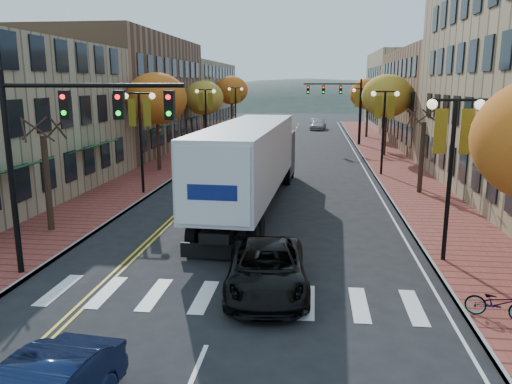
% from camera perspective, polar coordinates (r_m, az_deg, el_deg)
% --- Properties ---
extents(ground, '(200.00, 200.00, 0.00)m').
position_cam_1_polar(ground, '(14.18, -4.89, -15.30)').
color(ground, black).
rests_on(ground, ground).
extents(sidewalk_left, '(4.00, 85.00, 0.15)m').
position_cam_1_polar(sidewalk_left, '(46.73, -7.85, 4.22)').
color(sidewalk_left, brown).
rests_on(sidewalk_left, ground).
extents(sidewalk_right, '(4.00, 85.00, 0.15)m').
position_cam_1_polar(sidewalk_right, '(45.72, 14.62, 3.76)').
color(sidewalk_right, brown).
rests_on(sidewalk_right, ground).
extents(building_left_mid, '(12.00, 24.00, 11.00)m').
position_cam_1_polar(building_left_mid, '(52.14, -15.75, 10.70)').
color(building_left_mid, brown).
rests_on(building_left_mid, ground).
extents(building_left_far, '(12.00, 26.00, 9.50)m').
position_cam_1_polar(building_left_far, '(75.90, -8.51, 10.82)').
color(building_left_far, '#9E8966').
rests_on(building_left_far, ground).
extents(building_right_mid, '(15.00, 24.00, 10.00)m').
position_cam_1_polar(building_right_mid, '(56.60, 23.28, 9.75)').
color(building_right_mid, brown).
rests_on(building_right_mid, ground).
extents(building_right_far, '(15.00, 20.00, 11.00)m').
position_cam_1_polar(building_right_far, '(77.95, 18.73, 10.90)').
color(building_right_far, '#9E8966').
rests_on(building_right_far, ground).
extents(tree_left_a, '(0.28, 0.28, 4.20)m').
position_cam_1_polar(tree_left_a, '(23.78, -22.73, 0.90)').
color(tree_left_a, '#382619').
rests_on(tree_left_a, sidewalk_left).
extents(tree_left_b, '(4.48, 4.48, 7.21)m').
position_cam_1_polar(tree_left_b, '(38.13, -11.29, 10.40)').
color(tree_left_b, '#382619').
rests_on(tree_left_b, sidewalk_left).
extents(tree_left_c, '(4.16, 4.16, 6.69)m').
position_cam_1_polar(tree_left_c, '(53.59, -5.99, 10.64)').
color(tree_left_c, '#382619').
rests_on(tree_left_c, sidewalk_left).
extents(tree_left_d, '(4.61, 4.61, 7.42)m').
position_cam_1_polar(tree_left_d, '(71.26, -2.81, 11.53)').
color(tree_left_d, '#382619').
rests_on(tree_left_d, sidewalk_left).
extents(tree_right_b, '(0.28, 0.28, 4.20)m').
position_cam_1_polar(tree_right_b, '(31.27, 18.39, 3.76)').
color(tree_right_b, '#382619').
rests_on(tree_right_b, sidewalk_right).
extents(tree_right_c, '(4.48, 4.48, 7.21)m').
position_cam_1_polar(tree_right_c, '(46.75, 14.73, 10.55)').
color(tree_right_c, '#382619').
rests_on(tree_right_c, sidewalk_right).
extents(tree_right_d, '(4.35, 4.35, 7.00)m').
position_cam_1_polar(tree_right_d, '(62.64, 12.71, 10.86)').
color(tree_right_d, '#382619').
rests_on(tree_right_d, sidewalk_right).
extents(lamp_left_b, '(1.96, 0.36, 6.05)m').
position_cam_1_polar(lamp_left_b, '(30.14, -13.11, 7.68)').
color(lamp_left_b, black).
rests_on(lamp_left_b, ground).
extents(lamp_left_c, '(1.96, 0.36, 6.05)m').
position_cam_1_polar(lamp_left_c, '(47.44, -5.77, 9.52)').
color(lamp_left_c, black).
rests_on(lamp_left_c, ground).
extents(lamp_left_d, '(1.96, 0.36, 6.05)m').
position_cam_1_polar(lamp_left_d, '(65.13, -2.35, 10.31)').
color(lamp_left_d, black).
rests_on(lamp_left_d, ground).
extents(lamp_right_a, '(1.96, 0.36, 6.05)m').
position_cam_1_polar(lamp_right_a, '(19.08, 21.51, 4.63)').
color(lamp_right_a, black).
rests_on(lamp_right_a, ground).
extents(lamp_right_b, '(1.96, 0.36, 6.05)m').
position_cam_1_polar(lamp_right_b, '(36.70, 14.43, 8.39)').
color(lamp_right_b, black).
rests_on(lamp_right_b, ground).
extents(lamp_right_c, '(1.96, 0.36, 6.05)m').
position_cam_1_polar(lamp_right_c, '(54.57, 11.93, 9.67)').
color(lamp_right_c, black).
rests_on(lamp_right_c, ground).
extents(traffic_mast_near, '(6.10, 0.35, 7.00)m').
position_cam_1_polar(traffic_mast_near, '(17.38, -21.25, 6.06)').
color(traffic_mast_near, black).
rests_on(traffic_mast_near, ground).
extents(traffic_mast_far, '(6.10, 0.34, 7.00)m').
position_cam_1_polar(traffic_mast_far, '(54.40, 9.80, 10.42)').
color(traffic_mast_far, black).
rests_on(traffic_mast_far, ground).
extents(semi_truck, '(3.73, 18.48, 4.59)m').
position_cam_1_polar(semi_truck, '(26.54, -0.29, 3.91)').
color(semi_truck, black).
rests_on(semi_truck, ground).
extents(black_suv, '(3.01, 5.67, 1.52)m').
position_cam_1_polar(black_suv, '(16.15, 1.22, -8.75)').
color(black_suv, black).
rests_on(black_suv, ground).
extents(car_far_white, '(1.70, 3.90, 1.31)m').
position_cam_1_polar(car_far_white, '(66.55, 1.83, 7.22)').
color(car_far_white, white).
rests_on(car_far_white, ground).
extents(car_far_silver, '(2.60, 5.06, 1.40)m').
position_cam_1_polar(car_far_silver, '(73.42, 7.11, 7.65)').
color(car_far_silver, '#9C9BA2').
rests_on(car_far_silver, ground).
extents(car_far_oncoming, '(1.53, 3.93, 1.28)m').
position_cam_1_polar(car_far_oncoming, '(78.24, 6.72, 7.89)').
color(car_far_oncoming, '#9F9FA7').
rests_on(car_far_oncoming, ground).
extents(bicycle, '(1.80, 1.12, 0.89)m').
position_cam_1_polar(bicycle, '(15.69, 25.92, -11.35)').
color(bicycle, gray).
rests_on(bicycle, sidewalk_right).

